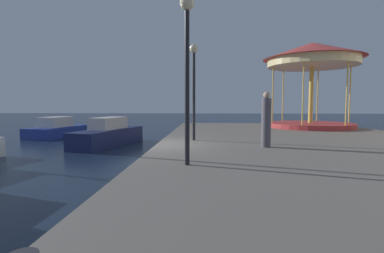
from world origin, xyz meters
TOP-DOWN VIEW (x-y plane):
  - ground_plane at (0.00, 0.00)m, footprint 120.00×120.00m
  - quay_dock at (6.10, 0.00)m, footprint 12.20×24.38m
  - motorboat_navy at (-3.64, 4.93)m, footprint 2.83×5.48m
  - motorboat_blue at (-8.75, 8.90)m, footprint 2.93×5.01m
  - carousel at (8.78, 8.22)m, footprint 6.27×6.27m
  - lamp_post_near_edge at (1.44, -3.66)m, footprint 0.36×0.36m
  - lamp_post_mid_promenade at (1.39, 1.22)m, footprint 0.36×0.36m
  - person_near_carousel at (4.06, -0.54)m, footprint 0.34×0.34m

SIDE VIEW (x-z plane):
  - ground_plane at x=0.00m, z-range 0.00..0.00m
  - quay_dock at x=6.10m, z-range 0.00..0.80m
  - motorboat_blue at x=-8.75m, z-range -0.18..1.25m
  - motorboat_navy at x=-3.64m, z-range -0.19..1.41m
  - person_near_carousel at x=4.06m, z-range 0.74..2.73m
  - lamp_post_mid_promenade at x=1.39m, z-range 1.57..5.60m
  - lamp_post_near_edge at x=1.44m, z-range 1.58..5.75m
  - carousel at x=8.78m, z-range 2.18..7.69m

